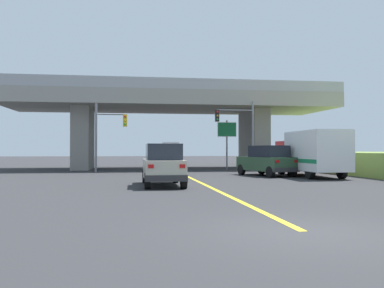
% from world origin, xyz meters
% --- Properties ---
extents(ground, '(160.00, 160.00, 0.00)m').
position_xyz_m(ground, '(0.00, 30.46, 0.00)').
color(ground, '#2B2B2D').
extents(overpass_bridge, '(29.37, 9.43, 7.68)m').
position_xyz_m(overpass_bridge, '(0.00, 30.46, 5.47)').
color(overpass_bridge, gray).
rests_on(overpass_bridge, ground).
extents(lane_divider_stripe, '(0.20, 27.41, 0.01)m').
position_xyz_m(lane_divider_stripe, '(0.00, 13.71, 0.00)').
color(lane_divider_stripe, yellow).
rests_on(lane_divider_stripe, ground).
extents(suv_lead, '(1.87, 4.68, 2.02)m').
position_xyz_m(suv_lead, '(-2.11, 11.80, 1.01)').
color(suv_lead, '#B7B29E').
rests_on(suv_lead, ground).
extents(suv_crossing, '(3.05, 5.04, 2.02)m').
position_xyz_m(suv_crossing, '(5.32, 18.56, 1.01)').
color(suv_crossing, '#2D4C33').
rests_on(suv_crossing, ground).
extents(box_truck, '(2.33, 7.09, 2.92)m').
position_xyz_m(box_truck, '(7.87, 17.21, 1.56)').
color(box_truck, red).
rests_on(box_truck, ground).
extents(sedan_oncoming, '(2.03, 4.38, 2.02)m').
position_xyz_m(sedan_oncoming, '(-0.39, 39.21, 1.01)').
color(sedan_oncoming, maroon).
rests_on(sedan_oncoming, ground).
extents(traffic_signal_nearside, '(3.28, 0.36, 5.76)m').
position_xyz_m(traffic_signal_nearside, '(5.29, 25.33, 3.64)').
color(traffic_signal_nearside, slate).
rests_on(traffic_signal_nearside, ground).
extents(traffic_signal_farside, '(2.49, 0.36, 5.37)m').
position_xyz_m(traffic_signal_farside, '(-5.55, 25.00, 3.31)').
color(traffic_signal_farside, slate).
rests_on(traffic_signal_farside, ground).
extents(highway_sign, '(1.70, 0.17, 4.34)m').
position_xyz_m(highway_sign, '(4.71, 27.74, 3.18)').
color(highway_sign, slate).
rests_on(highway_sign, ground).
extents(semi_truck_distant, '(2.33, 6.46, 2.96)m').
position_xyz_m(semi_truck_distant, '(2.47, 59.02, 1.56)').
color(semi_truck_distant, red).
rests_on(semi_truck_distant, ground).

